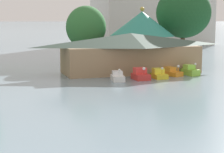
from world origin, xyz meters
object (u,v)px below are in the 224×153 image
at_px(pedal_boat_white, 118,77).
at_px(pedal_boat_lime, 190,71).
at_px(shoreline_tree_mid, 86,27).
at_px(pedal_boat_orange, 171,72).
at_px(pedal_boat_red, 141,75).
at_px(boathouse, 131,52).
at_px(pedal_boat_yellow, 159,74).
at_px(shoreline_tree_right, 183,13).
at_px(green_roof_pavilion, 142,34).

distance_m(pedal_boat_white, pedal_boat_lime, 10.66).
height_order(pedal_boat_white, shoreline_tree_mid, shoreline_tree_mid).
xyz_separation_m(pedal_boat_orange, pedal_boat_lime, (2.54, -0.38, 0.11)).
bearing_deg(pedal_boat_red, boathouse, 171.04).
distance_m(pedal_boat_red, boathouse, 6.72).
relative_size(pedal_boat_red, pedal_boat_lime, 0.93).
bearing_deg(boathouse, pedal_boat_yellow, -75.17).
relative_size(pedal_boat_orange, shoreline_tree_mid, 0.34).
bearing_deg(pedal_boat_yellow, pedal_boat_white, -84.04).
bearing_deg(pedal_boat_lime, shoreline_tree_right, 146.01).
height_order(pedal_boat_yellow, pedal_boat_orange, pedal_boat_yellow).
xyz_separation_m(pedal_boat_white, green_roof_pavilion, (8.74, 14.25, 4.45)).
height_order(pedal_boat_red, pedal_boat_yellow, pedal_boat_red).
bearing_deg(shoreline_tree_right, pedal_boat_red, -130.32).
relative_size(pedal_boat_white, green_roof_pavilion, 0.28).
height_order(pedal_boat_white, pedal_boat_yellow, pedal_boat_white).
relative_size(pedal_boat_lime, shoreline_tree_mid, 0.28).
xyz_separation_m(pedal_boat_red, boathouse, (0.98, 6.25, 2.26)).
bearing_deg(green_roof_pavilion, pedal_boat_lime, -81.90).
relative_size(pedal_boat_lime, green_roof_pavilion, 0.26).
bearing_deg(pedal_boat_white, shoreline_tree_mid, -173.43).
relative_size(pedal_boat_red, green_roof_pavilion, 0.24).
relative_size(pedal_boat_orange, boathouse, 0.16).
bearing_deg(green_roof_pavilion, pedal_boat_yellow, -103.09).
relative_size(pedal_boat_red, pedal_boat_orange, 0.77).
height_order(pedal_boat_red, pedal_boat_lime, pedal_boat_lime).
bearing_deg(boathouse, green_roof_pavilion, 58.83).
height_order(pedal_boat_orange, shoreline_tree_right, shoreline_tree_right).
bearing_deg(shoreline_tree_right, pedal_boat_orange, -122.01).
relative_size(pedal_boat_white, boathouse, 0.15).
relative_size(pedal_boat_yellow, shoreline_tree_right, 0.20).
bearing_deg(pedal_boat_white, pedal_boat_lime, 107.45).
bearing_deg(pedal_boat_white, shoreline_tree_right, 143.08).
height_order(pedal_boat_white, shoreline_tree_right, shoreline_tree_right).
distance_m(boathouse, shoreline_tree_mid, 12.72).
distance_m(pedal_boat_white, boathouse, 7.82).
bearing_deg(shoreline_tree_mid, boathouse, -74.49).
bearing_deg(green_roof_pavilion, shoreline_tree_right, 18.26).
bearing_deg(pedal_boat_red, shoreline_tree_mid, -172.78).
bearing_deg(green_roof_pavilion, boathouse, -121.17).
distance_m(green_roof_pavilion, shoreline_tree_right, 9.76).
bearing_deg(green_roof_pavilion, pedal_boat_red, -112.16).
height_order(pedal_boat_red, shoreline_tree_mid, shoreline_tree_mid).
xyz_separation_m(pedal_boat_yellow, boathouse, (-1.57, 5.94, 2.34)).
relative_size(pedal_boat_orange, pedal_boat_lime, 1.22).
relative_size(pedal_boat_white, shoreline_tree_mid, 0.31).
bearing_deg(pedal_boat_white, green_roof_pavilion, 157.08).
bearing_deg(pedal_boat_white, pedal_boat_red, 100.00).
relative_size(pedal_boat_red, pedal_boat_yellow, 0.99).
bearing_deg(shoreline_tree_mid, pedal_boat_red, -82.71).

